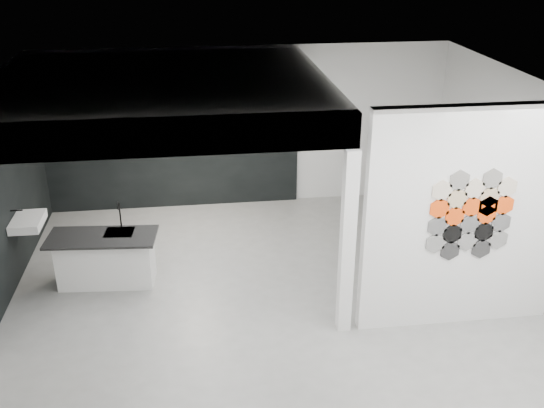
% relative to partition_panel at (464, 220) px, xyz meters
% --- Properties ---
extents(floor, '(7.00, 6.00, 0.01)m').
position_rel_partition_panel_xyz_m(floor, '(-2.23, 1.00, -1.40)').
color(floor, slate).
extents(partition_panel, '(2.45, 0.15, 2.80)m').
position_rel_partition_panel_xyz_m(partition_panel, '(0.00, 0.00, 0.00)').
color(partition_panel, silver).
rests_on(partition_panel, floor).
extents(bay_clad_back, '(4.40, 0.04, 2.35)m').
position_rel_partition_panel_xyz_m(bay_clad_back, '(-3.52, 3.97, -0.22)').
color(bay_clad_back, black).
rests_on(bay_clad_back, floor).
extents(bay_clad_left, '(0.04, 4.00, 2.35)m').
position_rel_partition_panel_xyz_m(bay_clad_left, '(-5.70, 2.00, -0.22)').
color(bay_clad_left, black).
rests_on(bay_clad_left, floor).
extents(bulkhead, '(4.40, 4.00, 0.40)m').
position_rel_partition_panel_xyz_m(bulkhead, '(-3.52, 2.00, 1.15)').
color(bulkhead, silver).
rests_on(bulkhead, corner_column).
extents(corner_column, '(0.16, 0.16, 2.35)m').
position_rel_partition_panel_xyz_m(corner_column, '(-1.41, 0.00, -0.22)').
color(corner_column, silver).
rests_on(corner_column, floor).
extents(fascia_beam, '(4.40, 0.16, 0.40)m').
position_rel_partition_panel_xyz_m(fascia_beam, '(-3.52, 0.08, 1.15)').
color(fascia_beam, silver).
rests_on(fascia_beam, corner_column).
extents(wall_basin, '(0.40, 0.60, 0.12)m').
position_rel_partition_panel_xyz_m(wall_basin, '(-5.46, 1.80, -0.55)').
color(wall_basin, silver).
rests_on(wall_basin, bay_clad_left).
extents(display_shelf, '(3.00, 0.15, 0.04)m').
position_rel_partition_panel_xyz_m(display_shelf, '(-3.43, 3.87, -0.10)').
color(display_shelf, black).
rests_on(display_shelf, bay_clad_back).
extents(kitchen_island, '(1.50, 0.76, 1.17)m').
position_rel_partition_panel_xyz_m(kitchen_island, '(-4.42, 1.45, -1.00)').
color(kitchen_island, silver).
rests_on(kitchen_island, floor).
extents(stockpot, '(0.22, 0.22, 0.17)m').
position_rel_partition_panel_xyz_m(stockpot, '(-4.77, 3.87, 0.00)').
color(stockpot, black).
rests_on(stockpot, display_shelf).
extents(kettle, '(0.19, 0.19, 0.13)m').
position_rel_partition_panel_xyz_m(kettle, '(-2.65, 3.87, -0.01)').
color(kettle, black).
rests_on(kettle, display_shelf).
extents(glass_bowl, '(0.19, 0.19, 0.11)m').
position_rel_partition_panel_xyz_m(glass_bowl, '(-2.08, 3.87, -0.03)').
color(glass_bowl, gray).
rests_on(glass_bowl, display_shelf).
extents(glass_vase, '(0.12, 0.12, 0.15)m').
position_rel_partition_panel_xyz_m(glass_vase, '(-2.08, 3.87, -0.01)').
color(glass_vase, gray).
rests_on(glass_vase, display_shelf).
extents(bottle_dark, '(0.07, 0.07, 0.14)m').
position_rel_partition_panel_xyz_m(bottle_dark, '(-3.47, 3.87, -0.01)').
color(bottle_dark, black).
rests_on(bottle_dark, display_shelf).
extents(utensil_cup, '(0.09, 0.09, 0.10)m').
position_rel_partition_panel_xyz_m(utensil_cup, '(-4.36, 3.87, -0.03)').
color(utensil_cup, black).
rests_on(utensil_cup, display_shelf).
extents(hex_tile_cluster, '(1.04, 0.02, 1.16)m').
position_rel_partition_panel_xyz_m(hex_tile_cluster, '(0.03, -0.09, 0.10)').
color(hex_tile_cluster, silver).
rests_on(hex_tile_cluster, partition_panel).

